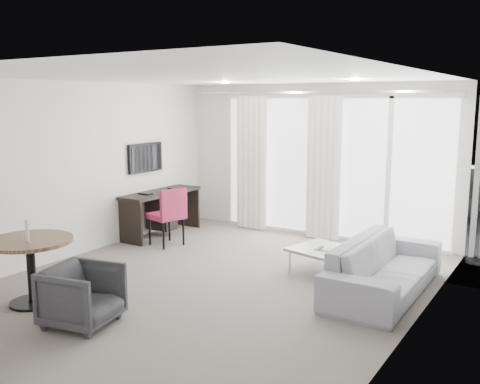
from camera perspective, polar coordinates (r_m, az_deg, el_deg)
The scene contains 26 objects.
floor at distance 6.99m, azimuth -2.66°, elevation -9.64°, with size 5.00×6.00×0.00m, color #6B625B.
ceiling at distance 6.60m, azimuth -2.84°, elevation 12.19°, with size 5.00×6.00×0.00m, color white.
wall_left at distance 8.35m, azimuth -16.98°, elevation 2.31°, with size 0.00×6.00×2.60m, color silver.
wall_right at distance 5.64m, azimuth 18.55°, elevation -1.15°, with size 0.00×6.00×2.60m, color silver.
window_panel at distance 9.15m, azimuth 9.61°, elevation 2.58°, with size 4.00×0.02×2.38m, color white, non-canonical shape.
window_frame at distance 9.13m, azimuth 9.58°, elevation 2.57°, with size 4.10×0.06×2.44m, color white, non-canonical shape.
curtain_left at distance 9.65m, azimuth 1.26°, elevation 3.08°, with size 0.60×0.20×2.38m, color silver, non-canonical shape.
curtain_right at distance 9.02m, azimuth 8.91°, elevation 2.50°, with size 0.60×0.20×2.38m, color silver, non-canonical shape.
curtain_track at distance 9.05m, azimuth 7.65°, elevation 10.49°, with size 4.80×0.04×0.04m, color #B2B2B7, non-canonical shape.
downlight_a at distance 8.43m, azimuth -1.58°, elevation 11.59°, with size 0.12×0.12×0.02m, color #FFE0B2.
downlight_b at distance 7.47m, azimuth 12.22°, elevation 11.62°, with size 0.12×0.12×0.02m, color #FFE0B2.
desk at distance 9.40m, azimuth -8.38°, elevation -2.25°, with size 0.51×1.63×0.76m, color black, non-canonical shape.
tv at distance 9.31m, azimuth -10.06°, elevation 3.63°, with size 0.05×0.80×0.50m, color black, non-canonical shape.
desk_chair at distance 8.69m, azimuth -7.88°, elevation -2.60°, with size 0.52×0.49×0.95m, color maroon, non-canonical shape.
round_table at distance 6.63m, azimuth -21.35°, elevation -7.91°, with size 0.96×0.96×0.77m, color #523824, non-canonical shape.
menu_card at distance 6.43m, azimuth -21.65°, elevation -5.34°, with size 0.13×0.02×0.24m, color white, non-canonical shape.
tub_armchair at distance 5.88m, azimuth -16.48°, elevation -10.57°, with size 0.68×0.70×0.64m, color #2A2A2D.
coffee_table at distance 7.39m, azimuth 8.83°, elevation -7.24°, with size 0.77×0.77×0.35m, color gray, non-canonical shape.
remote at distance 7.31m, azimuth 8.63°, elevation -5.91°, with size 0.05×0.16×0.02m, color black, non-canonical shape.
magazine at distance 7.34m, azimuth 9.07°, elevation -5.85°, with size 0.22×0.28×0.02m, color gray, non-canonical shape.
sofa at distance 6.77m, azimuth 15.19°, elevation -7.71°, with size 2.23×0.87×0.65m, color gray.
terrace_slab at distance 10.76m, azimuth 12.55°, elevation -3.27°, with size 5.60×3.00×0.12m, color #4D4D50.
rattan_chair_a at distance 9.74m, azimuth 15.02°, elevation -1.76°, with size 0.59×0.59×0.87m, color brown, non-canonical shape.
rattan_chair_b at distance 10.64m, azimuth 20.73°, elevation -1.45°, with size 0.50×0.50×0.74m, color brown, non-canonical shape.
rattan_table at distance 10.01m, azimuth 17.98°, elevation -2.66°, with size 0.50×0.50×0.50m, color brown, non-canonical shape.
balustrade at distance 12.01m, azimuth 15.00°, elevation 0.70°, with size 5.50×0.06×1.05m, color #B2B2B7, non-canonical shape.
Camera 1 is at (3.78, -5.40, 2.31)m, focal length 40.00 mm.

